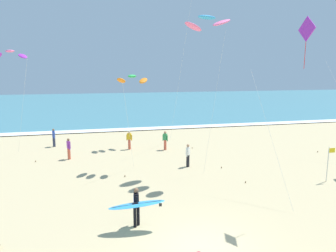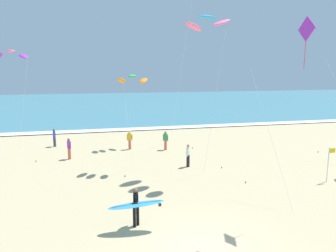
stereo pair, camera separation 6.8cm
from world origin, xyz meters
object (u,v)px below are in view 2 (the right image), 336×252
at_px(kite_diamond_violet_high, 303,39).
at_px(kite_arc_emerald_distant, 132,79).
at_px(kite_arc_cobalt_mid, 207,22).
at_px(bystander_white_top, 188,155).
at_px(bystander_purple_top, 69,149).
at_px(surfer_lead, 136,205).
at_px(bystander_green_top, 165,140).
at_px(lifeguard_flag, 329,161).
at_px(kite_arc_rose_far, 11,54).
at_px(bystander_yellow_top, 130,140).
at_px(bystander_blue_top, 54,137).

distance_m(kite_diamond_violet_high, kite_arc_emerald_distant, 10.64).
height_order(kite_arc_cobalt_mid, kite_diamond_violet_high, kite_arc_cobalt_mid).
distance_m(kite_arc_emerald_distant, bystander_white_top, 6.34).
bearing_deg(bystander_purple_top, surfer_lead, -73.24).
bearing_deg(surfer_lead, bystander_green_top, 71.96).
xyz_separation_m(bystander_purple_top, lifeguard_flag, (15.29, -8.58, 0.45)).
relative_size(kite_arc_rose_far, kite_arc_emerald_distant, 1.29).
bearing_deg(bystander_yellow_top, kite_arc_emerald_distant, -93.38).
distance_m(surfer_lead, kite_arc_cobalt_mid, 11.44).
bearing_deg(bystander_green_top, kite_diamond_violet_high, -76.44).
distance_m(bystander_blue_top, bystander_white_top, 12.69).
distance_m(kite_arc_rose_far, bystander_green_top, 13.75).
xyz_separation_m(bystander_white_top, lifeguard_flag, (7.22, -4.74, 0.45)).
height_order(surfer_lead, kite_arc_rose_far, kite_arc_rose_far).
height_order(kite_diamond_violet_high, bystander_green_top, kite_diamond_violet_high).
height_order(bystander_yellow_top, lifeguard_flag, lifeguard_flag).
xyz_separation_m(bystander_yellow_top, lifeguard_flag, (10.57, -10.57, 0.45)).
height_order(bystander_blue_top, bystander_green_top, same).
bearing_deg(bystander_yellow_top, surfer_lead, -95.24).
distance_m(bystander_blue_top, bystander_yellow_top, 6.73).
height_order(bystander_green_top, lifeguard_flag, lifeguard_flag).
bearing_deg(bystander_blue_top, surfer_lead, -72.56).
relative_size(kite_arc_emerald_distant, bystander_green_top, 3.94).
bearing_deg(bystander_white_top, bystander_green_top, 95.36).
distance_m(kite_diamond_violet_high, lifeguard_flag, 8.59).
height_order(surfer_lead, bystander_yellow_top, surfer_lead).
bearing_deg(kite_diamond_violet_high, kite_arc_cobalt_mid, 108.70).
bearing_deg(bystander_green_top, lifeguard_flag, -51.57).
bearing_deg(bystander_blue_top, bystander_white_top, -40.74).
height_order(surfer_lead, bystander_green_top, surfer_lead).
xyz_separation_m(kite_arc_emerald_distant, lifeguard_flag, (10.88, -5.26, -4.70)).
bearing_deg(bystander_white_top, kite_diamond_violet_high, -71.54).
xyz_separation_m(kite_arc_cobalt_mid, kite_diamond_violet_high, (2.08, -6.15, -1.50)).
xyz_separation_m(kite_diamond_violet_high, bystander_green_top, (-3.09, 12.81, -7.00)).
bearing_deg(kite_arc_cobalt_mid, bystander_purple_top, 147.20).
height_order(bystander_white_top, lifeguard_flag, lifeguard_flag).
bearing_deg(surfer_lead, kite_arc_emerald_distant, 83.57).
relative_size(bystander_blue_top, bystander_white_top, 1.00).
distance_m(surfer_lead, bystander_green_top, 13.33).
distance_m(kite_arc_rose_far, bystander_blue_top, 7.55).
bearing_deg(kite_arc_cobalt_mid, bystander_green_top, 98.60).
height_order(kite_arc_rose_far, lifeguard_flag, kite_arc_rose_far).
relative_size(kite_arc_emerald_distant, bystander_yellow_top, 3.94).
xyz_separation_m(bystander_blue_top, lifeguard_flag, (16.84, -13.02, 0.45)).
bearing_deg(kite_arc_emerald_distant, bystander_yellow_top, 86.62).
relative_size(kite_arc_cobalt_mid, lifeguard_flag, 4.62).
distance_m(kite_diamond_violet_high, bystander_white_top, 10.85).
relative_size(bystander_blue_top, bystander_yellow_top, 1.00).
bearing_deg(bystander_purple_top, kite_arc_emerald_distant, -36.96).
bearing_deg(bystander_green_top, kite_arc_cobalt_mid, -81.40).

